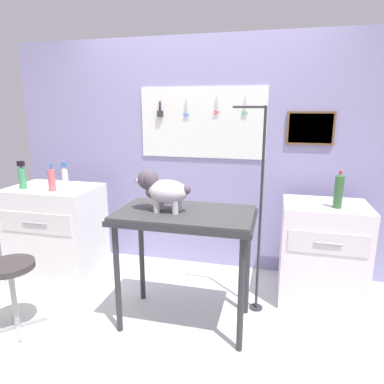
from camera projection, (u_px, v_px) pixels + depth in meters
ground at (163, 337)px, 2.54m from camera, size 4.40×4.00×0.04m
rear_wall_panel at (202, 156)px, 3.46m from camera, size 4.00×0.11×2.30m
grooming_table at (185, 224)px, 2.51m from camera, size 1.02×0.58×0.90m
grooming_arm at (259, 221)px, 2.69m from camera, size 0.30×0.11×1.65m
dog at (162, 189)px, 2.45m from camera, size 0.42×0.20×0.30m
counter_left at (57, 234)px, 3.28m from camera, size 0.80×0.58×0.92m
cabinet_right at (322, 253)px, 2.91m from camera, size 0.68×0.54×0.86m
stool at (11, 275)px, 2.51m from camera, size 0.35×0.35×0.53m
spray_bottle_tall at (65, 176)px, 3.15m from camera, size 0.05×0.05×0.23m
conditioner_bottle at (52, 180)px, 3.00m from camera, size 0.06×0.06×0.24m
detangler_spray at (22, 177)px, 3.09m from camera, size 0.06×0.06×0.25m
soda_bottle at (339, 191)px, 2.67m from camera, size 0.07×0.07×0.29m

